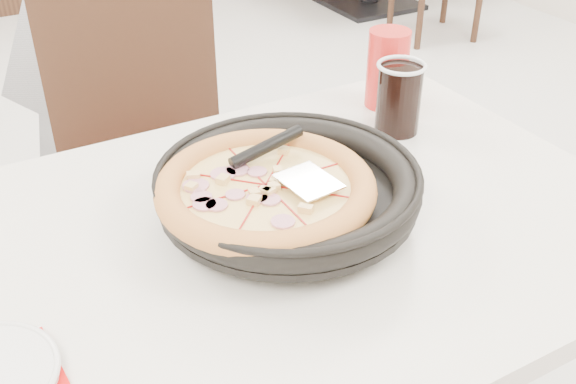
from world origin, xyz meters
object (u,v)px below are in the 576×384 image
pizza_pan (288,196)px  pizza (266,197)px  red_cup (387,69)px  cola_glass (399,100)px  chair_far (158,194)px

pizza_pan → pizza: (-0.04, -0.01, 0.02)m
pizza → red_cup: size_ratio=1.82×
cola_glass → red_cup: size_ratio=0.81×
chair_far → pizza: chair_far is taller
cola_glass → red_cup: (0.05, 0.11, 0.02)m
pizza → red_cup: red_cup is taller
pizza_pan → pizza: size_ratio=1.37×
chair_far → red_cup: chair_far is taller
chair_far → cola_glass: chair_far is taller
pizza_pan → pizza: pizza is taller
chair_far → red_cup: (0.41, -0.32, 0.35)m
pizza_pan → pizza: bearing=-167.3°
pizza_pan → red_cup: (0.38, 0.27, 0.04)m
chair_far → pizza: (-0.01, -0.60, 0.34)m
pizza_pan → cola_glass: (0.33, 0.16, 0.02)m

